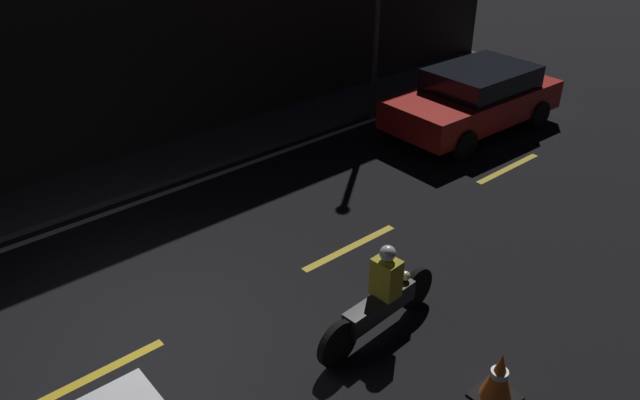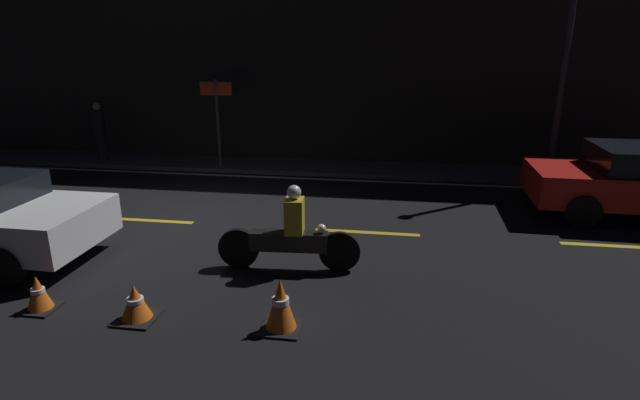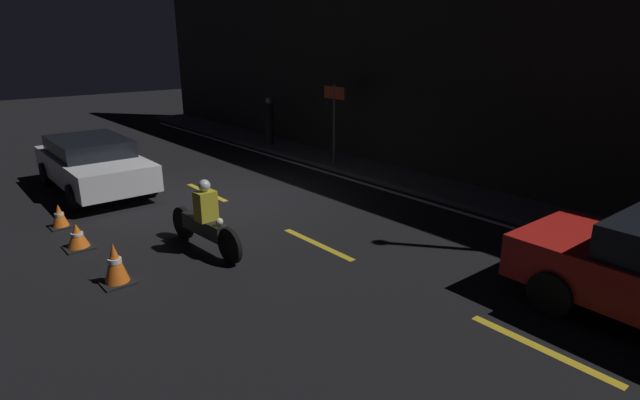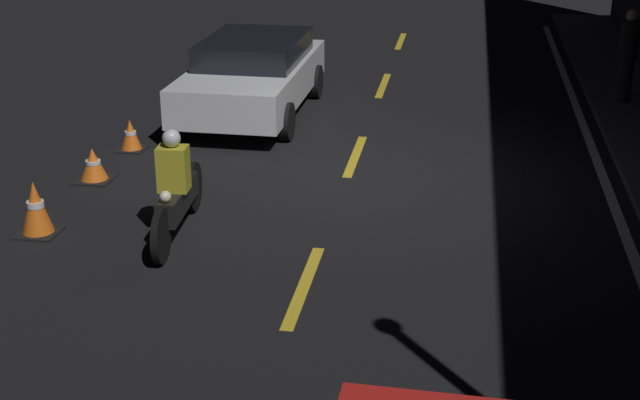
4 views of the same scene
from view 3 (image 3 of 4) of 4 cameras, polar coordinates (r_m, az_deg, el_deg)
ground_plane at (r=12.43m, az=-10.69°, el=-0.16°), size 56.00×56.00×0.00m
raised_curb at (r=15.21m, az=5.04°, el=3.62°), size 28.00×1.61×0.11m
building_front at (r=15.44m, az=8.01°, el=16.49°), size 28.00×0.30×6.91m
lane_dash_a at (r=21.49m, az=-24.18°, el=6.19°), size 2.00×0.14×0.01m
lane_dash_b at (r=17.29m, az=-19.84°, el=4.18°), size 2.00×0.14×0.01m
lane_dash_c at (r=13.28m, az=-12.84°, el=0.87°), size 2.00×0.14×0.01m
lane_dash_d at (r=9.71m, az=-0.30°, el=-5.05°), size 2.00×0.14×0.01m
lane_dash_e at (r=7.26m, az=24.02°, el=-15.26°), size 2.00×0.14×0.01m
lane_solid_kerb at (r=14.52m, az=2.09°, el=2.77°), size 25.20×0.14×0.01m
sedan_white at (r=14.23m, az=-24.51°, el=3.91°), size 4.42×2.03×1.36m
motorcycle at (r=9.48m, az=-13.09°, el=-2.44°), size 2.27×0.38×1.40m
traffic_cone_near at (r=11.83m, az=-27.63°, el=-1.66°), size 0.43×0.43×0.50m
traffic_cone_mid at (r=10.51m, az=-25.98°, el=-3.75°), size 0.51×0.51×0.49m
traffic_cone_far at (r=8.75m, az=-22.37°, el=-6.75°), size 0.51×0.51×0.70m
pedestrian at (r=18.43m, az=-5.83°, el=9.01°), size 0.34×0.34×1.69m
shop_sign at (r=15.34m, az=1.67°, el=10.44°), size 0.90×0.08×2.40m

